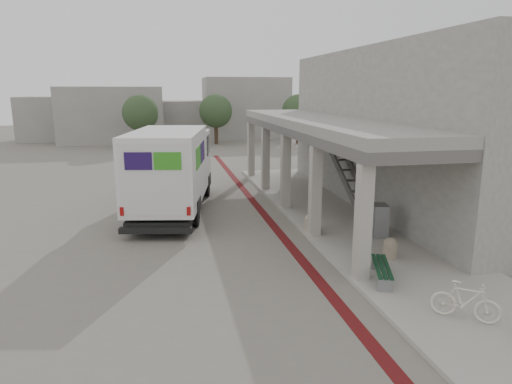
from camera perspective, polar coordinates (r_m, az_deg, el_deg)
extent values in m
plane|color=#6A655B|center=(15.73, 0.51, -6.71)|extent=(120.00, 120.00, 0.00)
cube|color=#521011|center=(17.79, 2.33, -4.38)|extent=(0.35, 40.00, 0.01)
cube|color=#9E998E|center=(16.96, 13.91, -5.43)|extent=(4.40, 28.00, 0.12)
cube|color=gray|center=(21.76, 17.38, 7.57)|extent=(4.30, 17.00, 7.00)
cube|color=#5A5654|center=(20.23, 7.94, 7.68)|extent=(3.40, 16.90, 0.35)
cube|color=gray|center=(20.20, 7.97, 8.67)|extent=(3.40, 16.90, 0.35)
cube|color=gray|center=(48.82, -17.50, 9.20)|extent=(10.00, 6.00, 5.50)
cube|color=gray|center=(52.65, -9.33, 9.01)|extent=(8.00, 6.00, 4.00)
cube|color=gray|center=(51.36, -1.33, 10.47)|extent=(9.00, 6.00, 6.50)
cube|color=gray|center=(52.73, -23.70, 8.40)|extent=(7.00, 5.00, 4.50)
cylinder|color=#38281C|center=(42.74, -14.12, 6.90)|extent=(0.36, 0.36, 2.40)
sphere|color=#2F4227|center=(42.60, -14.26, 9.58)|extent=(3.20, 3.20, 3.20)
cylinder|color=#38281C|center=(44.98, -5.00, 7.50)|extent=(0.36, 0.36, 2.40)
sphere|color=#2F4227|center=(44.85, -5.05, 10.05)|extent=(3.20, 3.20, 3.20)
cylinder|color=#38281C|center=(45.61, 5.26, 7.57)|extent=(0.36, 0.36, 2.40)
sphere|color=#2F4227|center=(45.48, 5.31, 10.08)|extent=(3.20, 3.20, 3.20)
cube|color=black|center=(20.25, -10.26, -1.17)|extent=(3.70, 8.08, 0.33)
cube|color=silver|center=(18.94, -10.94, 3.17)|extent=(3.67, 6.17, 2.89)
cube|color=silver|center=(22.71, -9.31, 4.36)|extent=(3.01, 2.56, 2.56)
cube|color=silver|center=(24.00, -8.84, 2.53)|extent=(2.53, 1.10, 0.89)
cube|color=black|center=(23.51, -9.06, 6.15)|extent=(2.50, 0.97, 1.17)
cube|color=black|center=(16.47, -12.42, -4.69)|extent=(2.57, 0.74, 0.20)
cube|color=#211049|center=(19.89, -14.44, 4.90)|extent=(0.30, 1.53, 0.83)
cube|color=#31901F|center=(18.29, -15.62, 4.19)|extent=(0.30, 1.53, 0.83)
cube|color=#211049|center=(16.11, -14.53, 3.75)|extent=(0.94, 0.20, 0.61)
cube|color=#31901F|center=(15.91, -11.01, 3.82)|extent=(0.94, 0.20, 0.61)
cylinder|color=black|center=(23.22, -12.01, 0.66)|extent=(0.49, 1.04, 1.00)
cylinder|color=black|center=(22.89, -6.26, 0.70)|extent=(0.49, 1.04, 1.00)
cylinder|color=black|center=(18.36, -14.95, -2.66)|extent=(0.49, 1.04, 1.00)
cylinder|color=black|center=(17.94, -7.69, -2.69)|extent=(0.49, 1.04, 1.00)
cube|color=gray|center=(12.44, 15.83, -11.09)|extent=(0.38, 0.20, 0.38)
cube|color=gray|center=(13.81, 15.04, -8.61)|extent=(0.38, 0.20, 0.38)
cube|color=#11331D|center=(13.03, 14.85, -8.93)|extent=(0.71, 1.73, 0.04)
cube|color=#11331D|center=(13.05, 15.47, -8.93)|extent=(0.71, 1.73, 0.04)
cube|color=#11331D|center=(13.06, 16.08, -8.94)|extent=(0.71, 1.73, 0.04)
cylinder|color=gray|center=(14.82, 16.42, -7.09)|extent=(0.44, 0.44, 0.44)
sphere|color=gray|center=(14.75, 16.47, -6.28)|extent=(0.44, 0.44, 0.44)
cylinder|color=tan|center=(17.04, 6.77, -4.10)|extent=(0.41, 0.41, 0.41)
sphere|color=tan|center=(16.99, 6.79, -3.44)|extent=(0.41, 0.41, 0.41)
cube|color=gray|center=(16.78, 15.17, -3.43)|extent=(0.64, 0.78, 1.15)
imported|color=silver|center=(11.55, 24.72, -12.29)|extent=(1.43, 1.28, 0.90)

